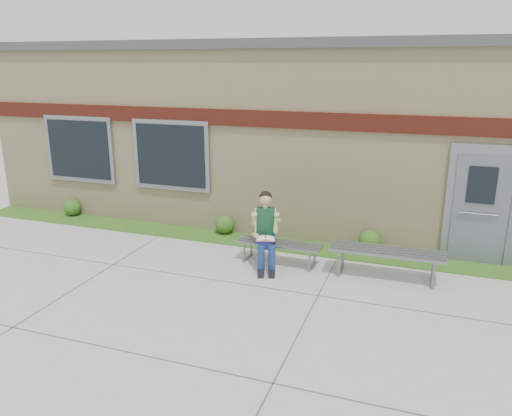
% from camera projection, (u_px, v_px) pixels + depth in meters
% --- Properties ---
extents(ground, '(80.00, 80.00, 0.00)m').
position_uv_depth(ground, '(251.00, 300.00, 8.16)').
color(ground, '#9E9E99').
rests_on(ground, ground).
extents(grass_strip, '(16.00, 0.80, 0.02)m').
position_uv_depth(grass_strip, '(293.00, 246.00, 10.51)').
color(grass_strip, '#275115').
rests_on(grass_strip, ground).
extents(school_building, '(16.20, 6.22, 4.20)m').
position_uv_depth(school_building, '(329.00, 127.00, 12.99)').
color(school_building, beige).
rests_on(school_building, ground).
extents(bench_left, '(1.65, 0.52, 0.42)m').
position_uv_depth(bench_left, '(279.00, 247.00, 9.55)').
color(bench_left, slate).
rests_on(bench_left, ground).
extents(bench_right, '(2.02, 0.59, 0.52)m').
position_uv_depth(bench_right, '(387.00, 257.00, 8.89)').
color(bench_right, slate).
rests_on(bench_right, ground).
extents(girl, '(0.66, 0.95, 1.43)m').
position_uv_depth(girl, '(266.00, 230.00, 9.31)').
color(girl, navy).
rests_on(girl, ground).
extents(shrub_west, '(0.41, 0.41, 0.41)m').
position_uv_depth(shrub_west, '(72.00, 207.00, 12.53)').
color(shrub_west, '#275115').
rests_on(shrub_west, grass_strip).
extents(shrub_mid, '(0.42, 0.42, 0.42)m').
position_uv_depth(shrub_mid, '(225.00, 224.00, 11.21)').
color(shrub_mid, '#275115').
rests_on(shrub_mid, grass_strip).
extents(shrub_east, '(0.43, 0.43, 0.43)m').
position_uv_depth(shrub_east, '(369.00, 240.00, 10.18)').
color(shrub_east, '#275115').
rests_on(shrub_east, grass_strip).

